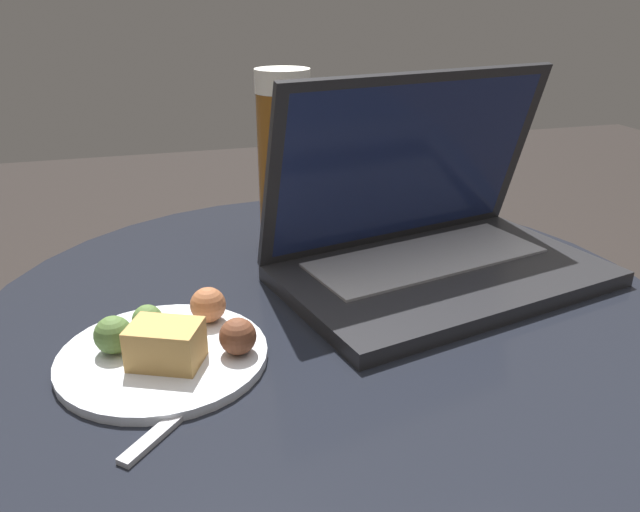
{
  "coord_description": "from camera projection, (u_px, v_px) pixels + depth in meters",
  "views": [
    {
      "loc": [
        -0.18,
        -0.59,
        0.84
      ],
      "look_at": [
        -0.02,
        -0.03,
        0.59
      ],
      "focal_mm": 35.0,
      "sensor_mm": 36.0,
      "label": 1
    }
  ],
  "objects": [
    {
      "name": "beer_glass",
      "position": [
        284.0,
        164.0,
        0.79
      ],
      "size": [
        0.07,
        0.07,
        0.23
      ],
      "color": "brown",
      "rests_on": "table"
    },
    {
      "name": "fork",
      "position": [
        206.0,
        391.0,
        0.53
      ],
      "size": [
        0.13,
        0.14,
        0.0
      ],
      "color": "#B2B2B7",
      "rests_on": "table"
    },
    {
      "name": "table",
      "position": [
        328.0,
        401.0,
        0.74
      ],
      "size": [
        0.76,
        0.76,
        0.52
      ],
      "color": "#9E9EA3",
      "rests_on": "ground_plane"
    },
    {
      "name": "laptop",
      "position": [
        431.0,
        236.0,
        0.74
      ],
      "size": [
        0.42,
        0.31,
        0.24
      ],
      "color": "#232326",
      "rests_on": "table"
    },
    {
      "name": "snack_plate",
      "position": [
        168.0,
        345.0,
        0.58
      ],
      "size": [
        0.19,
        0.19,
        0.05
      ],
      "color": "silver",
      "rests_on": "table"
    }
  ]
}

